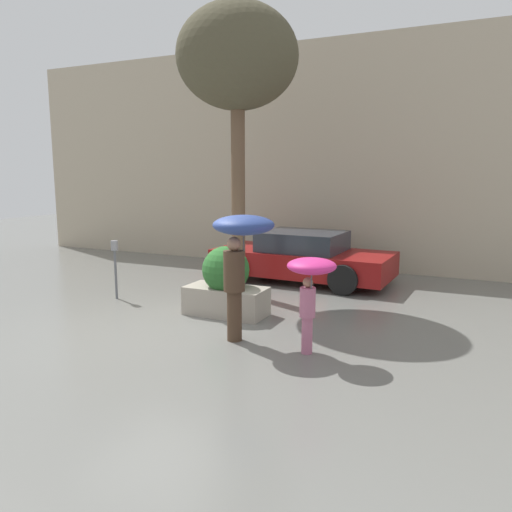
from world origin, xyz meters
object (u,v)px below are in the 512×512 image
at_px(planter_box, 226,284).
at_px(person_adult, 241,244).
at_px(parked_car_near, 303,258).
at_px(person_child, 311,279).
at_px(street_tree, 237,60).
at_px(parking_meter, 115,257).

xyz_separation_m(planter_box, person_adult, (0.88, -1.16, 0.94)).
bearing_deg(planter_box, person_adult, -52.77).
bearing_deg(parked_car_near, person_child, -156.85).
bearing_deg(parked_car_near, street_tree, 158.09).
height_order(parked_car_near, street_tree, street_tree).
xyz_separation_m(parked_car_near, street_tree, (-0.82, -1.80, 4.23)).
bearing_deg(parking_meter, planter_box, -2.18).
distance_m(planter_box, person_adult, 1.74).
relative_size(person_child, parked_car_near, 0.33).
distance_m(planter_box, person_child, 2.49).
relative_size(planter_box, person_child, 1.06).
height_order(parked_car_near, parking_meter, parking_meter).
xyz_separation_m(person_child, street_tree, (-2.57, 2.87, 3.68)).
bearing_deg(street_tree, parked_car_near, 65.59).
height_order(person_child, street_tree, street_tree).
xyz_separation_m(planter_box, person_child, (2.05, -1.32, 0.54)).
bearing_deg(parked_car_near, planter_box, 177.61).
bearing_deg(person_child, person_adult, -144.48).
relative_size(person_child, street_tree, 0.24).
bearing_deg(planter_box, parked_car_near, 85.10).
xyz_separation_m(person_child, parked_car_near, (-1.76, 4.67, -0.55)).
bearing_deg(parking_meter, person_adult, -19.81).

